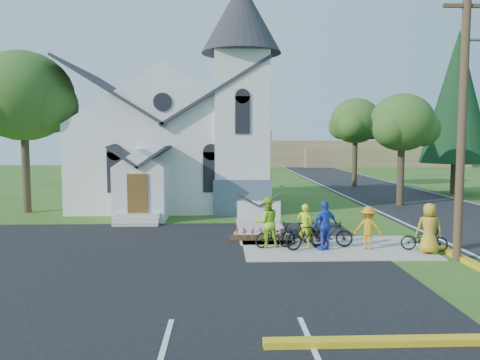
{
  "coord_description": "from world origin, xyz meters",
  "views": [
    {
      "loc": [
        -2.82,
        -17.08,
        4.2
      ],
      "look_at": [
        -1.96,
        5.0,
        2.27
      ],
      "focal_mm": 35.0,
      "sensor_mm": 36.0,
      "label": 1
    }
  ],
  "objects_px": {
    "cyclist_4": "(429,228)",
    "bike_4": "(424,239)",
    "utility_pole": "(465,103)",
    "bike_1": "(307,236)",
    "bike_0": "(275,235)",
    "cyclist_1": "(267,222)",
    "cyclist_2": "(325,225)",
    "bike_3": "(330,233)",
    "church_sign": "(259,212)",
    "cyclist_3": "(368,228)",
    "bike_2": "(302,234)",
    "cyclist_0": "(305,225)"
  },
  "relations": [
    {
      "from": "cyclist_0",
      "to": "cyclist_4",
      "type": "relative_size",
      "value": 0.91
    },
    {
      "from": "cyclist_1",
      "to": "bike_0",
      "type": "bearing_deg",
      "value": 177.7
    },
    {
      "from": "cyclist_3",
      "to": "cyclist_4",
      "type": "relative_size",
      "value": 0.87
    },
    {
      "from": "utility_pole",
      "to": "bike_4",
      "type": "relative_size",
      "value": 6.03
    },
    {
      "from": "cyclist_4",
      "to": "cyclist_2",
      "type": "bearing_deg",
      "value": 0.81
    },
    {
      "from": "church_sign",
      "to": "cyclist_2",
      "type": "relative_size",
      "value": 1.18
    },
    {
      "from": "church_sign",
      "to": "bike_0",
      "type": "height_order",
      "value": "church_sign"
    },
    {
      "from": "cyclist_2",
      "to": "cyclist_4",
      "type": "bearing_deg",
      "value": 145.23
    },
    {
      "from": "church_sign",
      "to": "cyclist_4",
      "type": "distance_m",
      "value": 7.03
    },
    {
      "from": "bike_0",
      "to": "bike_4",
      "type": "bearing_deg",
      "value": -122.16
    },
    {
      "from": "bike_0",
      "to": "bike_1",
      "type": "bearing_deg",
      "value": -137.72
    },
    {
      "from": "bike_4",
      "to": "cyclist_2",
      "type": "bearing_deg",
      "value": 103.33
    },
    {
      "from": "bike_1",
      "to": "bike_3",
      "type": "distance_m",
      "value": 1.12
    },
    {
      "from": "bike_0",
      "to": "bike_3",
      "type": "distance_m",
      "value": 2.14
    },
    {
      "from": "utility_pole",
      "to": "cyclist_4",
      "type": "relative_size",
      "value": 5.4
    },
    {
      "from": "church_sign",
      "to": "bike_1",
      "type": "bearing_deg",
      "value": -62.92
    },
    {
      "from": "bike_3",
      "to": "bike_4",
      "type": "xyz_separation_m",
      "value": [
        3.32,
        -0.85,
        -0.08
      ]
    },
    {
      "from": "cyclist_2",
      "to": "bike_3",
      "type": "xyz_separation_m",
      "value": [
        0.35,
        0.55,
        -0.42
      ]
    },
    {
      "from": "cyclist_0",
      "to": "bike_1",
      "type": "height_order",
      "value": "cyclist_0"
    },
    {
      "from": "cyclist_4",
      "to": "bike_4",
      "type": "bearing_deg",
      "value": -78.66
    },
    {
      "from": "cyclist_1",
      "to": "cyclist_3",
      "type": "xyz_separation_m",
      "value": [
        3.81,
        -0.44,
        -0.16
      ]
    },
    {
      "from": "bike_0",
      "to": "cyclist_1",
      "type": "bearing_deg",
      "value": 75.94
    },
    {
      "from": "utility_pole",
      "to": "bike_1",
      "type": "distance_m",
      "value": 7.15
    },
    {
      "from": "bike_1",
      "to": "cyclist_1",
      "type": "bearing_deg",
      "value": 54.8
    },
    {
      "from": "bike_0",
      "to": "cyclist_2",
      "type": "xyz_separation_m",
      "value": [
        1.79,
        -0.6,
        0.47
      ]
    },
    {
      "from": "church_sign",
      "to": "cyclist_2",
      "type": "distance_m",
      "value": 3.85
    },
    {
      "from": "cyclist_2",
      "to": "bike_4",
      "type": "bearing_deg",
      "value": 151.1
    },
    {
      "from": "cyclist_4",
      "to": "bike_4",
      "type": "relative_size",
      "value": 1.12
    },
    {
      "from": "cyclist_1",
      "to": "cyclist_2",
      "type": "relative_size",
      "value": 1.04
    },
    {
      "from": "utility_pole",
      "to": "cyclist_2",
      "type": "height_order",
      "value": "utility_pole"
    },
    {
      "from": "utility_pole",
      "to": "cyclist_1",
      "type": "height_order",
      "value": "utility_pole"
    },
    {
      "from": "bike_1",
      "to": "bike_4",
      "type": "bearing_deg",
      "value": -112.43
    },
    {
      "from": "bike_1",
      "to": "cyclist_3",
      "type": "relative_size",
      "value": 1.07
    },
    {
      "from": "bike_2",
      "to": "bike_3",
      "type": "bearing_deg",
      "value": -98.81
    },
    {
      "from": "cyclist_0",
      "to": "cyclist_2",
      "type": "distance_m",
      "value": 0.86
    },
    {
      "from": "cyclist_0",
      "to": "cyclist_2",
      "type": "height_order",
      "value": "cyclist_2"
    },
    {
      "from": "utility_pole",
      "to": "bike_2",
      "type": "relative_size",
      "value": 5.28
    },
    {
      "from": "bike_2",
      "to": "cyclist_4",
      "type": "relative_size",
      "value": 1.02
    },
    {
      "from": "cyclist_2",
      "to": "bike_4",
      "type": "relative_size",
      "value": 1.13
    },
    {
      "from": "bike_0",
      "to": "church_sign",
      "type": "bearing_deg",
      "value": -12.83
    },
    {
      "from": "cyclist_2",
      "to": "cyclist_4",
      "type": "relative_size",
      "value": 1.01
    },
    {
      "from": "cyclist_1",
      "to": "cyclist_4",
      "type": "relative_size",
      "value": 1.05
    },
    {
      "from": "cyclist_1",
      "to": "bike_3",
      "type": "xyz_separation_m",
      "value": [
        2.47,
        -0.0,
        -0.46
      ]
    },
    {
      "from": "cyclist_1",
      "to": "bike_4",
      "type": "xyz_separation_m",
      "value": [
        5.79,
        -0.85,
        -0.54
      ]
    },
    {
      "from": "cyclist_0",
      "to": "cyclist_1",
      "type": "relative_size",
      "value": 0.87
    },
    {
      "from": "cyclist_3",
      "to": "bike_4",
      "type": "distance_m",
      "value": 2.06
    },
    {
      "from": "utility_pole",
      "to": "cyclist_4",
      "type": "height_order",
      "value": "utility_pole"
    },
    {
      "from": "utility_pole",
      "to": "bike_3",
      "type": "relative_size",
      "value": 5.88
    },
    {
      "from": "utility_pole",
      "to": "bike_1",
      "type": "xyz_separation_m",
      "value": [
        -5.0,
        1.65,
        -4.83
      ]
    },
    {
      "from": "cyclist_3",
      "to": "bike_4",
      "type": "bearing_deg",
      "value": -174.14
    }
  ]
}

